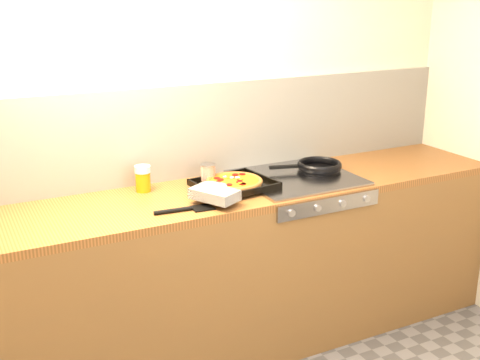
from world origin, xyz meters
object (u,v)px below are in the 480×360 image
pizza_on_tray (228,185)px  juice_glass (143,178)px  frying_pan (318,166)px  tomato_can (208,175)px

pizza_on_tray → juice_glass: 0.43m
frying_pan → juice_glass: (-0.96, 0.14, 0.03)m
tomato_can → juice_glass: bearing=170.8°
pizza_on_tray → juice_glass: (-0.37, 0.22, 0.03)m
pizza_on_tray → tomato_can: tomato_can is taller
frying_pan → juice_glass: size_ratio=3.24×
pizza_on_tray → juice_glass: bearing=148.7°
pizza_on_tray → frying_pan: 0.60m
pizza_on_tray → tomato_can: 0.17m
pizza_on_tray → frying_pan: pizza_on_tray is taller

